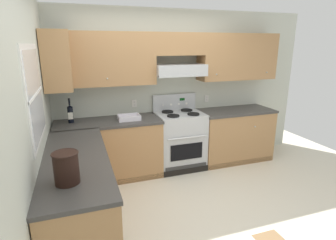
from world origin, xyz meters
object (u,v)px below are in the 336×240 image
Objects in this scene: wine_bottle at (70,113)px; bowl at (129,118)px; stove at (180,140)px; bucket at (66,167)px.

wine_bottle reaches higher than bowl.
stove reaches higher than bucket.
bucket is (-1.69, -1.79, 0.57)m from stove.
wine_bottle reaches higher than stove.
wine_bottle reaches higher than bucket.
bucket is at bearing -133.29° from stove.
wine_bottle is at bearing 177.44° from stove.
bowl is at bearing -176.94° from stove.
bucket is at bearing -115.85° from bowl.
bowl is (-0.84, -0.05, 0.46)m from stove.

